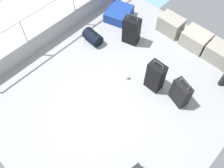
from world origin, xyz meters
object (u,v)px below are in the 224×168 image
at_px(cargo_crate_0, 171,25).
at_px(duffel_bag, 93,37).
at_px(suitcase_2, 131,31).
at_px(suitcase_0, 155,76).
at_px(paper_cup, 127,77).
at_px(suitcase_4, 119,14).
at_px(cargo_crate_1, 195,39).
at_px(suitcase_3, 180,93).
at_px(cargo_crate_2, 219,53).

xyz_separation_m(cargo_crate_0, duffel_bag, (-1.13, -1.55, -0.06)).
height_order(suitcase_2, duffel_bag, suitcase_2).
relative_size(suitcase_0, paper_cup, 8.11).
relative_size(cargo_crate_0, suitcase_2, 0.75).
bearing_deg(suitcase_2, paper_cup, -53.41).
xyz_separation_m(suitcase_2, duffel_bag, (-0.65, -0.63, -0.19)).
bearing_deg(suitcase_4, cargo_crate_1, 15.26).
xyz_separation_m(suitcase_3, suitcase_4, (-2.54, 0.99, -0.16)).
distance_m(cargo_crate_0, suitcase_0, 1.74).
bearing_deg(duffel_bag, suitcase_2, 43.99).
bearing_deg(suitcase_0, suitcase_2, 151.29).
height_order(cargo_crate_1, suitcase_4, cargo_crate_1).
bearing_deg(suitcase_2, suitcase_0, -28.71).
bearing_deg(suitcase_2, suitcase_4, 151.71).
xyz_separation_m(cargo_crate_0, paper_cup, (0.18, -1.81, -0.16)).
distance_m(suitcase_4, duffel_bag, 1.05).
relative_size(cargo_crate_0, suitcase_3, 0.89).
height_order(cargo_crate_0, paper_cup, cargo_crate_0).
distance_m(suitcase_3, suitcase_4, 2.73).
height_order(cargo_crate_0, suitcase_2, suitcase_2).
xyz_separation_m(cargo_crate_0, suitcase_3, (1.30, -1.50, 0.07)).
height_order(suitcase_3, suitcase_4, suitcase_3).
bearing_deg(cargo_crate_1, paper_cup, -105.72).
height_order(cargo_crate_2, suitcase_4, cargo_crate_2).
xyz_separation_m(suitcase_2, suitcase_4, (-0.76, 0.41, -0.22)).
xyz_separation_m(cargo_crate_1, suitcase_3, (0.60, -1.52, 0.09)).
bearing_deg(paper_cup, cargo_crate_1, 74.28).
xyz_separation_m(cargo_crate_1, suitcase_2, (-1.18, -0.94, 0.15)).
bearing_deg(duffel_bag, suitcase_3, 1.22).
distance_m(cargo_crate_2, suitcase_4, 2.62).
xyz_separation_m(suitcase_0, duffel_bag, (-1.86, 0.03, -0.21)).
distance_m(cargo_crate_1, suitcase_4, 2.02).
bearing_deg(suitcase_3, cargo_crate_2, 89.23).
relative_size(cargo_crate_2, suitcase_3, 0.90).
bearing_deg(duffel_bag, cargo_crate_2, 32.68).
bearing_deg(cargo_crate_2, suitcase_0, -110.52).
xyz_separation_m(cargo_crate_1, suitcase_4, (-1.94, -0.53, -0.07)).
xyz_separation_m(suitcase_3, duffel_bag, (-2.43, -0.05, -0.13)).
bearing_deg(suitcase_0, paper_cup, -156.30).
bearing_deg(cargo_crate_0, cargo_crate_2, 1.03).
bearing_deg(suitcase_0, suitcase_4, 151.45).
height_order(cargo_crate_0, cargo_crate_1, cargo_crate_0).
height_order(cargo_crate_2, suitcase_0, suitcase_0).
distance_m(cargo_crate_2, suitcase_2, 2.04).
relative_size(cargo_crate_1, suitcase_4, 0.77).
distance_m(duffel_bag, paper_cup, 1.35).
xyz_separation_m(cargo_crate_0, suitcase_4, (-1.24, -0.51, -0.08)).
height_order(cargo_crate_2, duffel_bag, duffel_bag).
xyz_separation_m(cargo_crate_2, suitcase_3, (-0.02, -1.52, 0.09)).
distance_m(cargo_crate_0, duffel_bag, 1.92).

